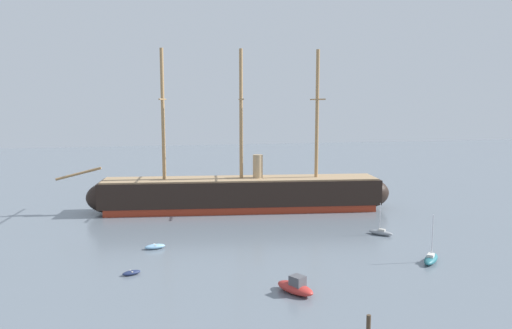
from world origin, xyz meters
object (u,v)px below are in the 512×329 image
(tall_ship, at_px, (241,193))
(sailboat_mid_right, at_px, (431,259))
(sailboat_alongside_stern, at_px, (381,232))
(mooring_piling_nearest, at_px, (368,328))
(dinghy_alongside_bow, at_px, (155,246))
(dinghy_mid_left, at_px, (131,273))
(motorboat_near_centre, at_px, (296,287))

(tall_ship, distance_m, sailboat_mid_right, 39.53)
(sailboat_alongside_stern, height_order, mooring_piling_nearest, sailboat_alongside_stern)
(sailboat_mid_right, relative_size, sailboat_alongside_stern, 1.23)
(sailboat_alongside_stern, bearing_deg, tall_ship, 129.92)
(dinghy_alongside_bow, xyz_separation_m, mooring_piling_nearest, (17.78, -31.06, 0.83))
(sailboat_mid_right, bearing_deg, dinghy_mid_left, 175.06)
(dinghy_alongside_bow, bearing_deg, mooring_piling_nearest, -60.22)
(motorboat_near_centre, bearing_deg, tall_ship, 87.88)
(tall_ship, height_order, motorboat_near_centre, tall_ship)
(motorboat_near_centre, distance_m, mooring_piling_nearest, 11.95)
(motorboat_near_centre, relative_size, dinghy_mid_left, 2.13)
(motorboat_near_centre, bearing_deg, dinghy_alongside_bow, 126.91)
(tall_ship, height_order, sailboat_mid_right, tall_ship)
(tall_ship, xyz_separation_m, motorboat_near_centre, (-1.52, -41.15, -2.56))
(tall_ship, xyz_separation_m, mooring_piling_nearest, (1.58, -52.68, -2.09))
(dinghy_mid_left, height_order, sailboat_mid_right, sailboat_mid_right)
(sailboat_mid_right, relative_size, mooring_piling_nearest, 2.63)
(dinghy_mid_left, bearing_deg, dinghy_alongside_bow, 74.35)
(tall_ship, distance_m, dinghy_mid_left, 37.06)
(sailboat_mid_right, bearing_deg, motorboat_near_centre, -162.55)
(dinghy_mid_left, xyz_separation_m, sailboat_alongside_stern, (36.98, 10.20, 0.16))
(dinghy_alongside_bow, bearing_deg, sailboat_alongside_stern, 0.23)
(sailboat_mid_right, height_order, mooring_piling_nearest, sailboat_mid_right)
(tall_ship, xyz_separation_m, dinghy_alongside_bow, (-16.20, -21.61, -2.93))
(tall_ship, bearing_deg, sailboat_alongside_stern, -50.08)
(mooring_piling_nearest, bearing_deg, sailboat_mid_right, 46.65)
(mooring_piling_nearest, bearing_deg, dinghy_mid_left, 134.43)
(dinghy_alongside_bow, relative_size, mooring_piling_nearest, 1.30)
(dinghy_mid_left, xyz_separation_m, dinghy_alongside_bow, (2.82, 10.06, 0.08))
(dinghy_mid_left, distance_m, dinghy_alongside_bow, 10.44)
(tall_ship, relative_size, motorboat_near_centre, 12.13)
(tall_ship, height_order, dinghy_mid_left, tall_ship)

